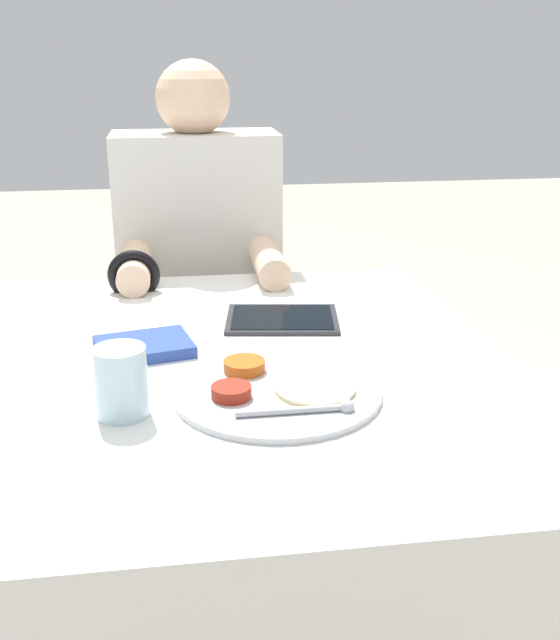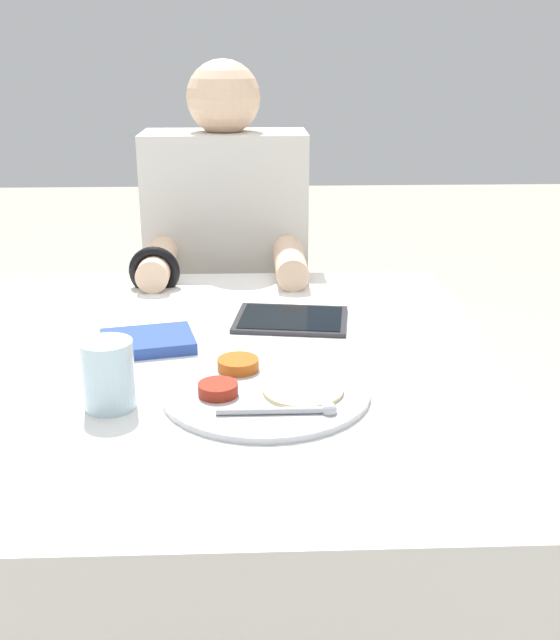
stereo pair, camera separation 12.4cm
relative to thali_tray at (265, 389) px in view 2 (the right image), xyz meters
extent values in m
cube|color=silver|center=(-0.15, 0.13, -0.37)|extent=(1.08, 1.02, 0.73)
cylinder|color=#B7BABF|center=(0.00, 0.00, 0.00)|extent=(0.31, 0.31, 0.01)
cylinder|color=#B75114|center=(-0.04, 0.07, 0.01)|extent=(0.06, 0.06, 0.02)
cylinder|color=maroon|center=(-0.07, -0.02, 0.01)|extent=(0.06, 0.06, 0.02)
cylinder|color=beige|center=(0.06, -0.02, 0.01)|extent=(0.12, 0.12, 0.01)
cylinder|color=#B7BABF|center=(0.01, -0.09, 0.01)|extent=(0.16, 0.01, 0.01)
sphere|color=#B7BABF|center=(0.09, -0.09, 0.01)|extent=(0.02, 0.02, 0.02)
cube|color=silver|center=(-0.20, 0.20, 0.00)|extent=(0.17, 0.15, 0.01)
cube|color=#28428E|center=(-0.20, 0.20, 0.00)|extent=(0.18, 0.15, 0.02)
cube|color=#28282D|center=(0.06, 0.32, 0.00)|extent=(0.23, 0.19, 0.01)
cube|color=black|center=(0.06, 0.32, 0.00)|extent=(0.21, 0.16, 0.00)
cube|color=black|center=(-0.08, 0.82, -0.52)|extent=(0.35, 0.22, 0.44)
cube|color=beige|center=(-0.08, 0.82, 0.00)|extent=(0.39, 0.20, 0.59)
sphere|color=beige|center=(-0.08, 0.82, 0.37)|extent=(0.17, 0.17, 0.17)
cylinder|color=beige|center=(-0.23, 0.62, 0.03)|extent=(0.07, 0.25, 0.07)
cylinder|color=beige|center=(0.07, 0.62, 0.03)|extent=(0.07, 0.25, 0.07)
torus|color=black|center=(-0.23, 0.55, 0.03)|extent=(0.11, 0.02, 0.11)
cylinder|color=silver|center=(-0.22, -0.03, 0.04)|extent=(0.07, 0.07, 0.10)
camera|label=1|loc=(-0.14, -1.00, 0.47)|focal=42.00mm
camera|label=2|loc=(-0.02, -1.01, 0.47)|focal=42.00mm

